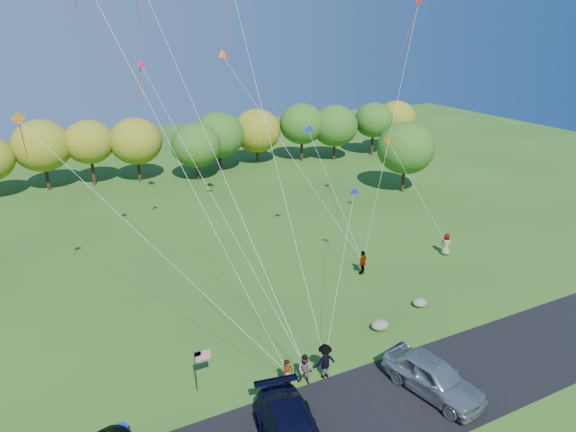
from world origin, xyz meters
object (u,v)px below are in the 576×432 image
object	(u,v)px
flyer_a	(288,375)
flyer_c	(325,361)
flyer_e	(446,244)
flyer_d	(363,262)
minivan_silver	(433,376)
flyer_b	(305,370)

from	to	relation	value
flyer_a	flyer_c	size ratio (longest dim) A/B	0.89
flyer_e	flyer_d	bearing A→B (deg)	57.35
minivan_silver	flyer_a	bearing A→B (deg)	139.72
flyer_c	minivan_silver	bearing A→B (deg)	140.21
flyer_e	flyer_b	bearing A→B (deg)	85.44
flyer_c	flyer_d	size ratio (longest dim) A/B	1.06
flyer_b	flyer_e	xyz separation A→B (m)	(17.16, 8.50, 0.05)
minivan_silver	flyer_d	world-z (taller)	minivan_silver
minivan_silver	flyer_e	xyz separation A→B (m)	(11.92, 11.92, -0.07)
flyer_b	flyer_d	size ratio (longest dim) A/B	0.92
flyer_b	flyer_d	world-z (taller)	flyer_d
minivan_silver	flyer_c	distance (m)	5.35
minivan_silver	flyer_a	size ratio (longest dim) A/B	3.09
flyer_d	flyer_e	bearing A→B (deg)	147.72
minivan_silver	flyer_b	distance (m)	6.25
flyer_b	flyer_c	bearing A→B (deg)	42.85
flyer_c	flyer_e	distance (m)	18.15
minivan_silver	flyer_b	xyz separation A→B (m)	(-5.24, 3.42, -0.13)
flyer_b	flyer_e	distance (m)	19.15
minivan_silver	flyer_b	bearing A→B (deg)	135.32
flyer_a	flyer_e	xyz separation A→B (m)	(18.15, 8.50, 0.03)
flyer_e	flyer_a	bearing A→B (deg)	84.18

